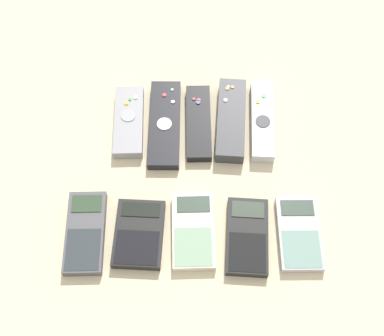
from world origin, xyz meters
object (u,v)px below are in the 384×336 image
calculator_0 (84,232)px  remote_3 (230,120)px  calculator_2 (193,231)px  calculator_1 (137,234)px  calculator_3 (246,236)px  remote_1 (163,124)px  remote_0 (127,121)px  remote_4 (261,120)px  remote_2 (197,123)px  calculator_4 (297,234)px

calculator_0 → remote_3: bearing=40.6°
remote_3 → calculator_0: 0.35m
remote_3 → calculator_2: size_ratio=1.28×
calculator_1 → calculator_3: calculator_1 is taller
calculator_1 → remote_1: bearing=83.2°
calculator_2 → remote_0: bearing=117.7°
remote_1 → calculator_0: remote_1 is taller
remote_4 → calculator_0: remote_4 is taller
remote_4 → calculator_0: (-0.32, -0.23, -0.00)m
remote_3 → calculator_1: size_ratio=1.44×
calculator_0 → remote_4: bearing=34.9°
calculator_0 → remote_1: bearing=58.6°
remote_2 → calculator_4: size_ratio=1.24×
remote_4 → calculator_1: remote_4 is taller
remote_4 → calculator_4: 0.24m
calculator_1 → calculator_2: bearing=6.4°
remote_2 → calculator_0: size_ratio=1.11×
remote_3 → remote_4: remote_3 is taller
calculator_1 → calculator_4: (0.28, 0.00, -0.00)m
remote_0 → remote_3: 0.20m
remote_1 → calculator_1: 0.23m
calculator_2 → calculator_4: (0.18, -0.00, -0.00)m
remote_4 → calculator_4: bearing=-75.5°
remote_1 → remote_0: bearing=176.3°
remote_1 → calculator_1: remote_1 is taller
remote_1 → calculator_4: bearing=-43.0°
remote_1 → calculator_2: remote_1 is taller
remote_1 → remote_4: 0.19m
calculator_1 → calculator_2: 0.10m
remote_1 → calculator_3: bearing=-56.9°
remote_4 → calculator_4: (0.05, -0.23, -0.00)m
remote_1 → calculator_1: (-0.04, -0.23, -0.00)m
calculator_4 → calculator_0: bearing=179.5°
calculator_0 → calculator_2: 0.19m
remote_3 → calculator_2: (-0.07, -0.23, -0.01)m
remote_4 → calculator_2: size_ratio=1.27×
remote_3 → remote_2: bearing=-172.8°
remote_1 → calculator_1: size_ratio=1.54×
calculator_1 → calculator_4: bearing=3.1°
calculator_1 → calculator_2: size_ratio=0.89×
remote_1 → remote_4: remote_4 is taller
remote_2 → remote_4: remote_4 is taller
remote_3 → calculator_1: 0.29m
remote_0 → calculator_1: (0.03, -0.23, -0.00)m
calculator_2 → calculator_4: bearing=-3.2°
calculator_0 → calculator_3: size_ratio=1.06×
remote_0 → calculator_2: 0.26m
remote_0 → remote_3: (0.20, 0.00, 0.00)m
remote_2 → remote_4: (0.12, 0.00, 0.00)m
remote_0 → remote_2: bearing=-2.4°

